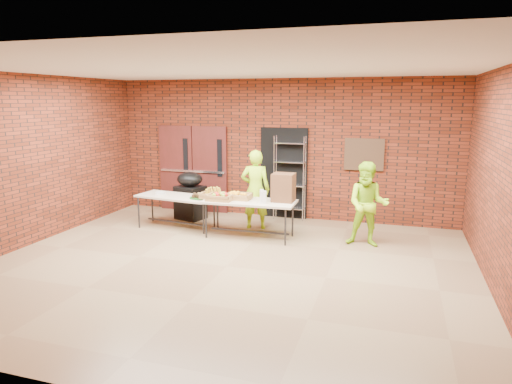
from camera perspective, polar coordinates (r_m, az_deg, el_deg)
room at (r=7.29m, az=-3.84°, el=2.60°), size 8.08×7.08×3.28m
double_doors at (r=11.35m, az=-7.85°, el=2.90°), size 1.78×0.12×2.10m
dark_doorway at (r=10.61m, az=3.50°, el=2.37°), size 1.10×0.06×2.10m
bronze_plaque at (r=10.25m, az=13.36°, el=4.59°), size 0.85×0.04×0.70m
wire_rack at (r=10.45m, az=4.21°, el=1.73°), size 0.71×0.24×1.92m
table_left at (r=9.94m, az=-9.96°, el=-0.79°), size 1.78×0.92×0.70m
table_right at (r=9.07m, az=-0.82°, el=-1.48°), size 1.85×0.82×0.75m
basket_bananas at (r=9.32m, az=-5.46°, el=-0.39°), size 0.45×0.35×0.14m
basket_oranges at (r=9.18m, az=-2.12°, el=-0.51°), size 0.47×0.37×0.15m
basket_apples at (r=9.10m, az=-4.52°, el=-0.63°), size 0.50×0.39×0.15m
muffin_tray at (r=9.60m, az=-6.99°, el=-0.47°), size 0.44×0.44×0.11m
napkin_box at (r=10.10m, az=-11.84°, el=-0.15°), size 0.18×0.12×0.06m
coffee_dispenser at (r=8.96m, az=3.45°, el=0.57°), size 0.42×0.38×0.56m
cup_stack_front at (r=8.79m, az=0.76°, el=-0.66°), size 0.08×0.08×0.24m
cup_stack_mid at (r=8.78m, az=1.04°, el=-0.66°), size 0.08×0.08×0.25m
cup_stack_back at (r=8.96m, az=0.72°, el=-0.43°), size 0.08×0.08×0.24m
covered_grill at (r=10.64m, az=-8.23°, el=-0.44°), size 0.72×0.65×1.10m
volunteer_woman at (r=9.70m, az=-0.08°, el=0.32°), size 0.68×0.51×1.69m
volunteer_man at (r=8.77m, az=13.80°, el=-1.52°), size 0.79×0.62×1.60m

